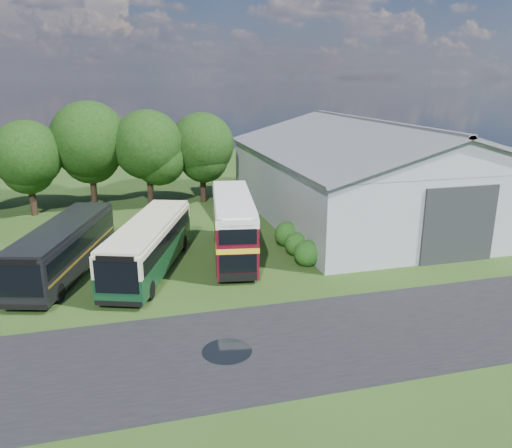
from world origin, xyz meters
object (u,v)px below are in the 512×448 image
object	(u,v)px
bus_dark_single	(64,248)
storage_shed	(371,167)
bus_maroon_double	(233,227)
bus_green_single	(149,245)

from	to	relation	value
bus_dark_single	storage_shed	bearing A→B (deg)	33.98
storage_shed	bus_dark_single	xyz separation A→B (m)	(-24.04, -7.58, -2.51)
storage_shed	bus_maroon_double	xyz separation A→B (m)	(-13.60, -7.35, -2.07)
bus_maroon_double	bus_dark_single	xyz separation A→B (m)	(-10.43, -0.23, -0.44)
bus_green_single	bus_dark_single	world-z (taller)	bus_green_single
storage_shed	bus_maroon_double	bearing A→B (deg)	-151.61
bus_green_single	bus_maroon_double	world-z (taller)	bus_maroon_double
bus_green_single	storage_shed	bearing A→B (deg)	43.70
storage_shed	bus_green_single	bearing A→B (deg)	-156.11
bus_green_single	bus_dark_single	bearing A→B (deg)	-170.20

